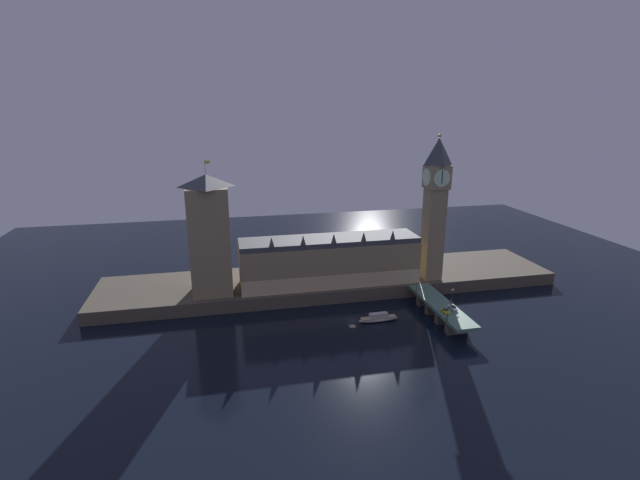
{
  "coord_description": "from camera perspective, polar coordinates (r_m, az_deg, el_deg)",
  "views": [
    {
      "loc": [
        -50.61,
        -169.25,
        86.35
      ],
      "look_at": [
        -9.63,
        20.0,
        30.09
      ],
      "focal_mm": 26.0,
      "sensor_mm": 36.0,
      "label": 1
    }
  ],
  "objects": [
    {
      "name": "ground_plane",
      "position": [
        196.63,
        4.04,
        -9.89
      ],
      "size": [
        400.0,
        400.0,
        0.0
      ],
      "primitive_type": "plane",
      "color": "black"
    },
    {
      "name": "embankment",
      "position": [
        229.96,
        1.35,
        -5.06
      ],
      "size": [
        220.0,
        42.0,
        5.94
      ],
      "color": "#4C4438",
      "rests_on": "ground_plane"
    },
    {
      "name": "parliament_hall",
      "position": [
        216.62,
        1.16,
        -2.53
      ],
      "size": [
        83.01,
        19.91,
        26.12
      ],
      "color": "#8E7A56",
      "rests_on": "embankment"
    },
    {
      "name": "clock_tower",
      "position": [
        222.17,
        13.96,
        4.23
      ],
      "size": [
        10.44,
        10.55,
        68.38
      ],
      "color": "#8E7A56",
      "rests_on": "embankment"
    },
    {
      "name": "victoria_tower",
      "position": [
        206.6,
        -13.43,
        0.62
      ],
      "size": [
        17.56,
        17.56,
        58.8
      ],
      "color": "#8E7A56",
      "rests_on": "embankment"
    },
    {
      "name": "bridge",
      "position": [
        203.5,
        14.64,
        -8.17
      ],
      "size": [
        10.0,
        46.0,
        6.33
      ],
      "color": "#4C7560",
      "rests_on": "ground_plane"
    },
    {
      "name": "car_northbound_trail",
      "position": [
        194.84,
        15.18,
        -8.42
      ],
      "size": [
        2.0,
        4.34,
        1.53
      ],
      "color": "yellow",
      "rests_on": "bridge"
    },
    {
      "name": "car_southbound_lead",
      "position": [
        198.4,
        16.06,
        -8.04
      ],
      "size": [
        1.98,
        4.2,
        1.51
      ],
      "color": "white",
      "rests_on": "bridge"
    },
    {
      "name": "pedestrian_near_rail",
      "position": [
        189.78,
        15.28,
        -9.06
      ],
      "size": [
        0.38,
        0.38,
        1.64
      ],
      "color": "black",
      "rests_on": "bridge"
    },
    {
      "name": "pedestrian_mid_walk",
      "position": [
        204.2,
        15.82,
        -7.26
      ],
      "size": [
        0.38,
        0.38,
        1.62
      ],
      "color": "black",
      "rests_on": "bridge"
    },
    {
      "name": "pedestrian_far_rail",
      "position": [
        213.41,
        11.77,
        -5.93
      ],
      "size": [
        0.38,
        0.38,
        1.65
      ],
      "color": "black",
      "rests_on": "bridge"
    },
    {
      "name": "street_lamp_near",
      "position": [
        187.01,
        15.46,
        -8.35
      ],
      "size": [
        1.34,
        0.6,
        6.69
      ],
      "color": "#2D3333",
      "rests_on": "bridge"
    },
    {
      "name": "street_lamp_mid",
      "position": [
        203.22,
        15.98,
        -6.41
      ],
      "size": [
        1.34,
        0.6,
        6.46
      ],
      "color": "#2D3333",
      "rests_on": "bridge"
    },
    {
      "name": "street_lamp_far",
      "position": [
        211.48,
        11.81,
        -5.32
      ],
      "size": [
        1.34,
        0.6,
        5.86
      ],
      "color": "#2D3333",
      "rests_on": "bridge"
    },
    {
      "name": "boat_upstream",
      "position": [
        196.79,
        7.2,
        -9.53
      ],
      "size": [
        17.14,
        4.0,
        3.63
      ],
      "color": "#B2A893",
      "rests_on": "ground_plane"
    }
  ]
}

